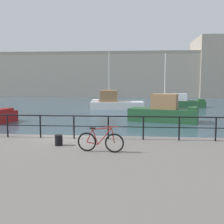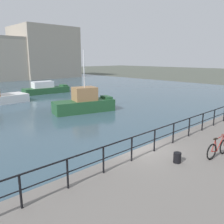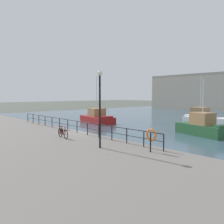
% 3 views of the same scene
% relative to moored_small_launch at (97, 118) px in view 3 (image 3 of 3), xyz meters
% --- Properties ---
extents(ground_plane, '(240.00, 240.00, 0.00)m').
position_rel_moored_small_launch_xyz_m(ground_plane, '(11.29, -10.45, -0.79)').
color(ground_plane, '#4C5147').
extents(quay_promenade, '(56.00, 13.00, 0.99)m').
position_rel_moored_small_launch_xyz_m(quay_promenade, '(11.29, -16.95, -0.30)').
color(quay_promenade, slate).
rests_on(quay_promenade, ground_plane).
extents(moored_small_launch, '(7.13, 4.09, 7.19)m').
position_rel_moored_small_launch_xyz_m(moored_small_launch, '(0.00, 0.00, 0.00)').
color(moored_small_launch, maroon).
rests_on(moored_small_launch, water_basin).
extents(moored_red_daysailer, '(6.83, 3.16, 7.25)m').
position_rel_moored_small_launch_xyz_m(moored_red_daysailer, '(11.52, 11.84, 0.06)').
color(moored_red_daysailer, white).
rests_on(moored_red_daysailer, water_basin).
extents(moored_harbor_tender, '(6.34, 3.59, 6.02)m').
position_rel_moored_small_launch_xyz_m(moored_harbor_tender, '(16.75, 1.30, 0.12)').
color(moored_harbor_tender, '#23512D').
rests_on(moored_harbor_tender, water_basin).
extents(quay_railing, '(20.64, 0.07, 1.08)m').
position_rel_moored_small_launch_xyz_m(quay_railing, '(10.69, -11.20, 0.93)').
color(quay_railing, black).
rests_on(quay_railing, quay_promenade).
extents(parked_bicycle, '(1.77, 0.23, 0.98)m').
position_rel_moored_small_launch_xyz_m(parked_bicycle, '(13.00, -13.51, 0.58)').
color(parked_bicycle, black).
rests_on(parked_bicycle, quay_promenade).
extents(mooring_bollard, '(0.32, 0.32, 0.44)m').
position_rel_moored_small_launch_xyz_m(mooring_bollard, '(11.16, -12.61, 0.42)').
color(mooring_bollard, black).
rests_on(mooring_bollard, quay_promenade).
extents(life_ring_stand, '(0.75, 0.16, 1.40)m').
position_rel_moored_small_launch_xyz_m(life_ring_stand, '(20.56, -11.88, 1.17)').
color(life_ring_stand, black).
rests_on(life_ring_stand, quay_promenade).
extents(quay_lamp_post, '(0.32, 0.32, 4.95)m').
position_rel_moored_small_launch_xyz_m(quay_lamp_post, '(17.68, -13.49, 3.33)').
color(quay_lamp_post, black).
rests_on(quay_lamp_post, quay_promenade).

